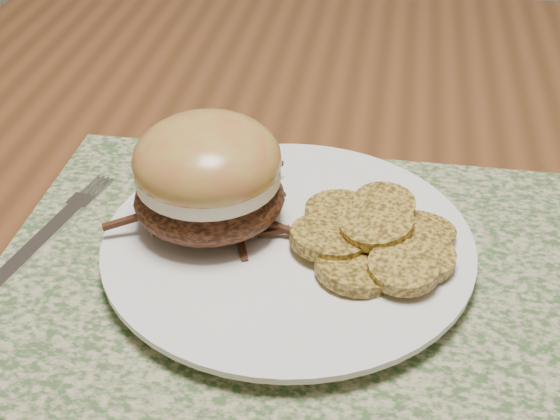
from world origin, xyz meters
name	(u,v)px	position (x,y,z in m)	size (l,w,h in m)	color
placemat	(300,271)	(-0.29, -0.15, 0.75)	(0.45, 0.33, 0.00)	#39572C
dinner_plate	(288,247)	(-0.30, -0.14, 0.76)	(0.26, 0.26, 0.02)	white
pork_sandwich	(208,176)	(-0.36, -0.13, 0.81)	(0.14, 0.14, 0.09)	black
roasted_potatoes	(376,238)	(-0.24, -0.14, 0.78)	(0.14, 0.14, 0.03)	#A78631
fork	(52,229)	(-0.49, -0.14, 0.76)	(0.05, 0.16, 0.00)	silver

